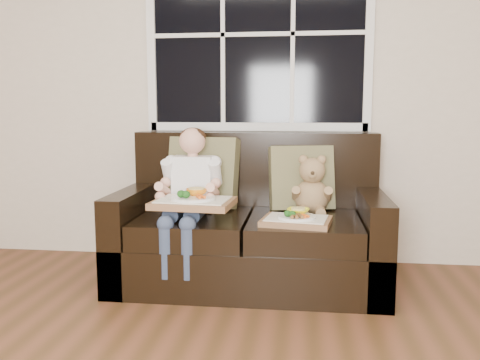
# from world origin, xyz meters

# --- Properties ---
(window_back) EXTENTS (1.62, 0.04, 1.37)m
(window_back) POSITION_xyz_m (0.15, 2.48, 1.65)
(window_back) COLOR black
(window_back) RESTS_ON room_walls
(loveseat) EXTENTS (1.70, 0.92, 0.96)m
(loveseat) POSITION_xyz_m (0.15, 2.02, 0.31)
(loveseat) COLOR black
(loveseat) RESTS_ON ground
(pillow_left) EXTENTS (0.51, 0.29, 0.49)m
(pillow_left) POSITION_xyz_m (-0.20, 2.17, 0.69)
(pillow_left) COLOR olive
(pillow_left) RESTS_ON loveseat
(pillow_right) EXTENTS (0.46, 0.29, 0.44)m
(pillow_right) POSITION_xyz_m (0.48, 2.17, 0.66)
(pillow_right) COLOR olive
(pillow_right) RESTS_ON loveseat
(child) EXTENTS (0.38, 0.59, 0.85)m
(child) POSITION_xyz_m (-0.23, 1.90, 0.64)
(child) COLOR white
(child) RESTS_ON loveseat
(teddy_bear) EXTENTS (0.23, 0.29, 0.39)m
(teddy_bear) POSITION_xyz_m (0.54, 2.06, 0.61)
(teddy_bear) COLOR #A47C57
(teddy_bear) RESTS_ON loveseat
(tray_left) EXTENTS (0.49, 0.39, 0.11)m
(tray_left) POSITION_xyz_m (-0.16, 1.70, 0.58)
(tray_left) COLOR #916641
(tray_left) RESTS_ON child
(tray_right) EXTENTS (0.44, 0.36, 0.09)m
(tray_right) POSITION_xyz_m (0.45, 1.72, 0.48)
(tray_right) COLOR #916641
(tray_right) RESTS_ON loveseat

